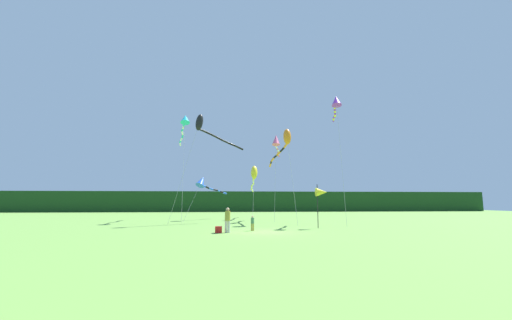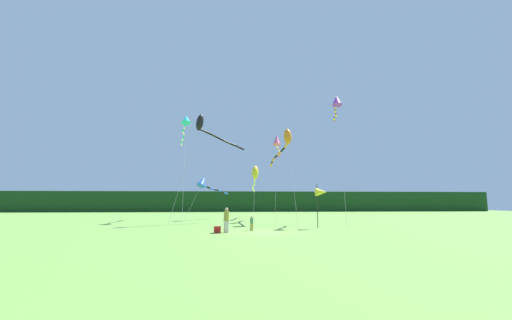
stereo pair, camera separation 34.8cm
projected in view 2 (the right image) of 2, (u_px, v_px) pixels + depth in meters
ground_plane at (263, 232)px, 22.05m from camera, size 120.00×120.00×0.00m
distant_treeline at (242, 202)px, 66.81m from camera, size 108.00×2.49×4.19m
person_adult at (226, 219)px, 21.82m from camera, size 0.37×0.37×1.70m
person_child at (252, 222)px, 23.12m from camera, size 0.24×0.24×1.09m
cooler_box at (217, 230)px, 21.55m from camera, size 0.46×0.38×0.44m
banner_flag_pole at (321, 193)px, 25.59m from camera, size 0.90×0.70×3.49m
kite_cyan at (186, 122)px, 36.81m from camera, size 2.09×10.32×12.12m
kite_rainbow at (277, 141)px, 36.56m from camera, size 1.66×6.15×9.84m
kite_orange at (286, 140)px, 32.73m from camera, size 1.51×9.68×9.57m
kite_blue at (204, 183)px, 37.12m from camera, size 4.59×6.35×5.24m
kite_yellow at (255, 175)px, 39.04m from camera, size 1.01×10.22×6.62m
kite_black at (205, 127)px, 32.46m from camera, size 7.16×5.37×10.97m
kite_purple at (337, 102)px, 31.19m from camera, size 1.49×6.52×12.57m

